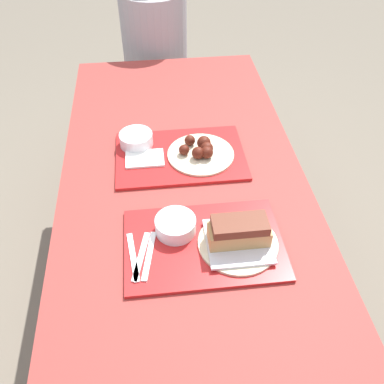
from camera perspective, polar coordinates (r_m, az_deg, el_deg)
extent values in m
plane|color=#706656|center=(1.96, -0.62, -15.69)|extent=(12.00, 12.00, 0.00)
cube|color=maroon|center=(1.40, -0.83, -0.76)|extent=(0.82, 1.88, 0.04)
cylinder|color=maroon|center=(2.30, -11.77, 7.01)|extent=(0.07, 0.07, 0.69)
cylinder|color=maroon|center=(2.33, 5.77, 8.28)|extent=(0.07, 0.07, 0.69)
cube|color=maroon|center=(2.48, -3.60, 13.95)|extent=(0.78, 0.28, 0.04)
cylinder|color=maroon|center=(2.62, -10.70, 8.78)|extent=(0.06, 0.06, 0.44)
cylinder|color=maroon|center=(2.64, 3.92, 9.84)|extent=(0.06, 0.06, 0.44)
cube|color=red|center=(1.23, 1.59, -6.98)|extent=(0.45, 0.31, 0.01)
cube|color=red|center=(1.52, -1.45, 4.84)|extent=(0.45, 0.31, 0.01)
cylinder|color=silver|center=(1.24, -2.21, -4.47)|extent=(0.12, 0.12, 0.05)
cylinder|color=beige|center=(1.23, -2.23, -3.94)|extent=(0.10, 0.10, 0.01)
cylinder|color=beige|center=(1.23, 6.13, -6.77)|extent=(0.23, 0.23, 0.01)
cube|color=silver|center=(1.22, 6.16, -6.53)|extent=(0.18, 0.18, 0.01)
cube|color=tan|center=(1.20, 6.26, -5.64)|extent=(0.17, 0.07, 0.05)
cube|color=brown|center=(1.17, 6.41, -4.38)|extent=(0.15, 0.08, 0.03)
cube|color=white|center=(1.20, -6.81, -8.50)|extent=(0.06, 0.17, 0.00)
cube|color=white|center=(1.20, -5.75, -8.42)|extent=(0.05, 0.17, 0.00)
cube|color=white|center=(1.21, -7.86, -8.57)|extent=(0.04, 0.17, 0.00)
cylinder|color=silver|center=(1.56, -7.45, 6.99)|extent=(0.12, 0.12, 0.05)
cylinder|color=beige|center=(1.55, -7.51, 7.51)|extent=(0.10, 0.10, 0.01)
cylinder|color=beige|center=(1.51, 1.17, 5.06)|extent=(0.23, 0.23, 0.01)
sphere|color=#4C190F|center=(1.50, 1.98, 5.84)|extent=(0.05, 0.05, 0.05)
sphere|color=#4C190F|center=(1.52, 1.60, 6.58)|extent=(0.05, 0.05, 0.05)
sphere|color=#4C190F|center=(1.54, -0.30, 6.90)|extent=(0.04, 0.04, 0.04)
sphere|color=#4C190F|center=(1.50, -1.07, 5.64)|extent=(0.04, 0.04, 0.04)
sphere|color=#4C190F|center=(1.48, 0.81, 5.22)|extent=(0.04, 0.04, 0.04)
sphere|color=#4C190F|center=(1.48, 1.99, 5.28)|extent=(0.04, 0.04, 0.04)
cube|color=white|center=(1.50, -6.32, 4.45)|extent=(0.13, 0.09, 0.01)
cylinder|color=#9E9EA3|center=(2.36, -5.00, 19.52)|extent=(0.34, 0.34, 0.50)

